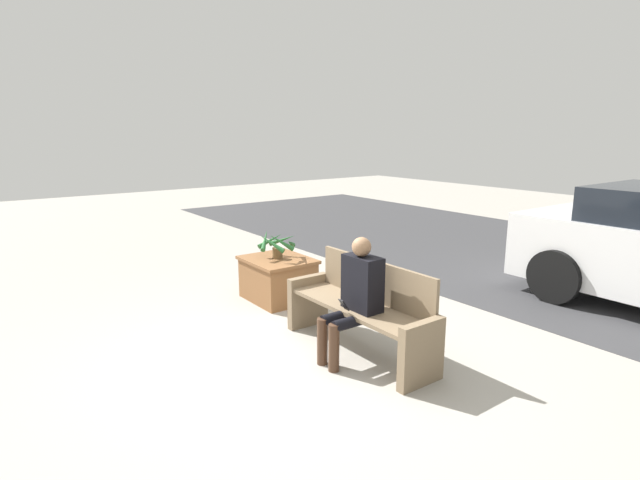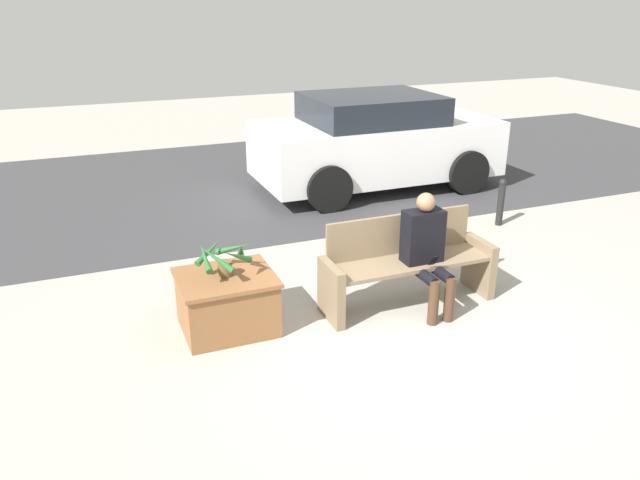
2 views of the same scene
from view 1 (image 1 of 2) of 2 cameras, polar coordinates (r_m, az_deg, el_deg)
name	(u,v)px [view 1 (image 1 of 2)]	position (r m, az deg, el deg)	size (l,w,h in m)	color
ground_plane	(300,356)	(5.15, -2.33, -13.07)	(30.00, 30.00, 0.00)	#9E998E
road_surface	(580,267)	(9.31, 27.57, -2.79)	(20.00, 6.00, 0.01)	#38383A
bench	(362,309)	(5.12, 4.79, -7.81)	(1.83, 0.51, 0.92)	#7A664C
person_seated	(355,293)	(4.85, 4.07, -6.05)	(0.40, 0.58, 1.22)	black
planter_box	(278,277)	(6.68, -4.83, -4.29)	(0.90, 0.78, 0.56)	brown
potted_plant	(277,244)	(6.57, -4.94, -0.44)	(0.56, 0.55, 0.39)	brown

